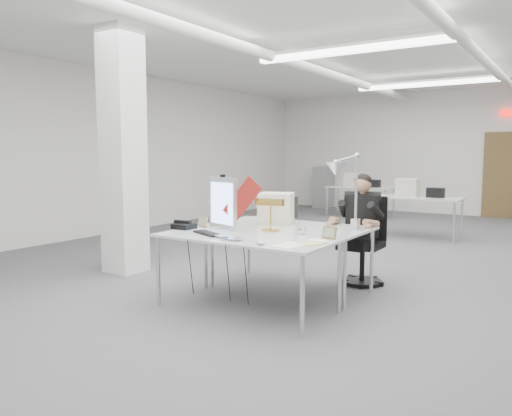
{
  "coord_description": "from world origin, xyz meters",
  "views": [
    {
      "loc": [
        2.77,
        -6.57,
        1.58
      ],
      "look_at": [
        -0.21,
        -2.0,
        0.98
      ],
      "focal_mm": 35.0,
      "sensor_mm": 36.0,
      "label": 1
    }
  ],
  "objects_px": {
    "office_chair": "(363,242)",
    "bankers_lamp": "(271,217)",
    "desk_main": "(246,237)",
    "architect_lamp": "(347,193)",
    "desk_phone": "(184,226)",
    "monitor": "(223,203)",
    "beige_monitor": "(276,208)",
    "laptop": "(225,238)",
    "seated_person": "(362,211)"
  },
  "relations": [
    {
      "from": "bankers_lamp",
      "to": "architect_lamp",
      "type": "relative_size",
      "value": 0.36
    },
    {
      "from": "desk_phone",
      "to": "desk_main",
      "type": "bearing_deg",
      "value": -2.51
    },
    {
      "from": "desk_main",
      "to": "architect_lamp",
      "type": "bearing_deg",
      "value": 44.51
    },
    {
      "from": "office_chair",
      "to": "seated_person",
      "type": "height_order",
      "value": "seated_person"
    },
    {
      "from": "bankers_lamp",
      "to": "beige_monitor",
      "type": "relative_size",
      "value": 0.79
    },
    {
      "from": "desk_phone",
      "to": "beige_monitor",
      "type": "height_order",
      "value": "beige_monitor"
    },
    {
      "from": "desk_main",
      "to": "bankers_lamp",
      "type": "relative_size",
      "value": 5.96
    },
    {
      "from": "desk_phone",
      "to": "beige_monitor",
      "type": "xyz_separation_m",
      "value": [
        0.64,
        0.9,
        0.15
      ]
    },
    {
      "from": "office_chair",
      "to": "desk_phone",
      "type": "distance_m",
      "value": 2.15
    },
    {
      "from": "office_chair",
      "to": "architect_lamp",
      "type": "bearing_deg",
      "value": -98.19
    },
    {
      "from": "desk_main",
      "to": "laptop",
      "type": "relative_size",
      "value": 5.62
    },
    {
      "from": "office_chair",
      "to": "desk_main",
      "type": "bearing_deg",
      "value": -128.77
    },
    {
      "from": "beige_monitor",
      "to": "architect_lamp",
      "type": "height_order",
      "value": "architect_lamp"
    },
    {
      "from": "seated_person",
      "to": "architect_lamp",
      "type": "bearing_deg",
      "value": -97.61
    },
    {
      "from": "office_chair",
      "to": "bankers_lamp",
      "type": "distance_m",
      "value": 1.36
    },
    {
      "from": "desk_main",
      "to": "monitor",
      "type": "xyz_separation_m",
      "value": [
        -0.49,
        0.26,
        0.29
      ]
    },
    {
      "from": "beige_monitor",
      "to": "architect_lamp",
      "type": "relative_size",
      "value": 0.46
    },
    {
      "from": "monitor",
      "to": "office_chair",
      "type": "bearing_deg",
      "value": 67.02
    },
    {
      "from": "office_chair",
      "to": "bankers_lamp",
      "type": "relative_size",
      "value": 3.38
    },
    {
      "from": "seated_person",
      "to": "desk_phone",
      "type": "xyz_separation_m",
      "value": [
        -1.46,
        -1.5,
        -0.12
      ]
    },
    {
      "from": "desk_phone",
      "to": "architect_lamp",
      "type": "distance_m",
      "value": 1.8
    },
    {
      "from": "office_chair",
      "to": "bankers_lamp",
      "type": "xyz_separation_m",
      "value": [
        -0.59,
        -1.17,
        0.4
      ]
    },
    {
      "from": "laptop",
      "to": "architect_lamp",
      "type": "relative_size",
      "value": 0.39
    },
    {
      "from": "desk_main",
      "to": "office_chair",
      "type": "bearing_deg",
      "value": 68.83
    },
    {
      "from": "architect_lamp",
      "to": "laptop",
      "type": "bearing_deg",
      "value": -117.5
    },
    {
      "from": "laptop",
      "to": "desk_phone",
      "type": "distance_m",
      "value": 0.86
    },
    {
      "from": "monitor",
      "to": "bankers_lamp",
      "type": "xyz_separation_m",
      "value": [
        0.51,
        0.16,
        -0.13
      ]
    },
    {
      "from": "seated_person",
      "to": "desk_main",
      "type": "bearing_deg",
      "value": -129.4
    },
    {
      "from": "seated_person",
      "to": "architect_lamp",
      "type": "relative_size",
      "value": 1.03
    },
    {
      "from": "seated_person",
      "to": "beige_monitor",
      "type": "bearing_deg",
      "value": -161.12
    },
    {
      "from": "bankers_lamp",
      "to": "desk_phone",
      "type": "bearing_deg",
      "value": -169.51
    },
    {
      "from": "laptop",
      "to": "bankers_lamp",
      "type": "distance_m",
      "value": 0.73
    },
    {
      "from": "office_chair",
      "to": "desk_phone",
      "type": "bearing_deg",
      "value": -150.92
    },
    {
      "from": "architect_lamp",
      "to": "office_chair",
      "type": "bearing_deg",
      "value": 109.81
    },
    {
      "from": "desk_main",
      "to": "beige_monitor",
      "type": "height_order",
      "value": "beige_monitor"
    },
    {
      "from": "desk_main",
      "to": "desk_phone",
      "type": "xyz_separation_m",
      "value": [
        -0.85,
        0.03,
        0.04
      ]
    },
    {
      "from": "bankers_lamp",
      "to": "beige_monitor",
      "type": "bearing_deg",
      "value": 101.37
    },
    {
      "from": "monitor",
      "to": "architect_lamp",
      "type": "relative_size",
      "value": 0.68
    },
    {
      "from": "laptop",
      "to": "architect_lamp",
      "type": "distance_m",
      "value": 1.37
    },
    {
      "from": "desk_main",
      "to": "beige_monitor",
      "type": "relative_size",
      "value": 4.71
    },
    {
      "from": "beige_monitor",
      "to": "laptop",
      "type": "bearing_deg",
      "value": -103.09
    },
    {
      "from": "office_chair",
      "to": "beige_monitor",
      "type": "xyz_separation_m",
      "value": [
        -0.82,
        -0.66,
        0.43
      ]
    },
    {
      "from": "desk_main",
      "to": "laptop",
      "type": "bearing_deg",
      "value": -99.38
    },
    {
      "from": "office_chair",
      "to": "laptop",
      "type": "height_order",
      "value": "office_chair"
    },
    {
      "from": "laptop",
      "to": "beige_monitor",
      "type": "distance_m",
      "value": 1.24
    },
    {
      "from": "laptop",
      "to": "bankers_lamp",
      "type": "bearing_deg",
      "value": 99.82
    },
    {
      "from": "seated_person",
      "to": "office_chair",
      "type": "bearing_deg",
      "value": 72.4
    },
    {
      "from": "beige_monitor",
      "to": "desk_phone",
      "type": "bearing_deg",
      "value": -146.2
    },
    {
      "from": "bankers_lamp",
      "to": "architect_lamp",
      "type": "bearing_deg",
      "value": 10.59
    },
    {
      "from": "beige_monitor",
      "to": "architect_lamp",
      "type": "xyz_separation_m",
      "value": [
        0.96,
        -0.19,
        0.23
      ]
    }
  ]
}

